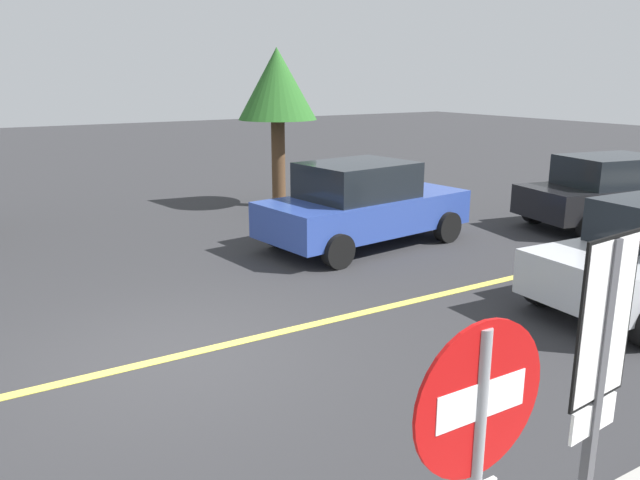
{
  "coord_description": "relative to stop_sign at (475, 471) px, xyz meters",
  "views": [
    {
      "loc": [
        -2.15,
        -6.95,
        3.35
      ],
      "look_at": [
        1.63,
        -0.78,
        1.45
      ],
      "focal_mm": 35.07,
      "sensor_mm": 36.0,
      "label": 1
    }
  ],
  "objects": [
    {
      "name": "ground_plane",
      "position": [
        0.24,
        5.19,
        -1.6
      ],
      "size": [
        80.0,
        80.0,
        0.0
      ],
      "primitive_type": "plane",
      "color": "#2D2D30"
    },
    {
      "name": "lane_marking_centre",
      "position": [
        3.24,
        5.19,
        -1.59
      ],
      "size": [
        28.0,
        0.16,
        0.01
      ],
      "primitive_type": "cube",
      "color": "#E0D14C"
    },
    {
      "name": "stop_sign",
      "position": [
        0.0,
        0.0,
        0.0
      ],
      "size": [
        0.76,
        0.07,
        2.34
      ],
      "color": "gray",
      "rests_on": "ground_plane"
    },
    {
      "name": "speed_limit_sign",
      "position": [
        1.16,
        0.19,
        0.17
      ],
      "size": [
        0.54,
        0.07,
        2.52
      ],
      "color": "#4C4C51",
      "rests_on": "ground_plane"
    },
    {
      "name": "car_black_far_lane",
      "position": [
        11.12,
        6.69,
        -0.78
      ],
      "size": [
        4.7,
        2.61,
        1.62
      ],
      "color": "black",
      "rests_on": "ground_plane"
    },
    {
      "name": "car_blue_crossing",
      "position": [
        5.26,
        8.32,
        -0.75
      ],
      "size": [
        4.55,
        2.49,
        1.7
      ],
      "color": "#2D479E",
      "rests_on": "ground_plane"
    },
    {
      "name": "tree_centre_verge",
      "position": [
        5.65,
        12.67,
        1.49
      ],
      "size": [
        2.01,
        2.01,
        4.05
      ],
      "color": "#513823",
      "rests_on": "ground_plane"
    }
  ]
}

